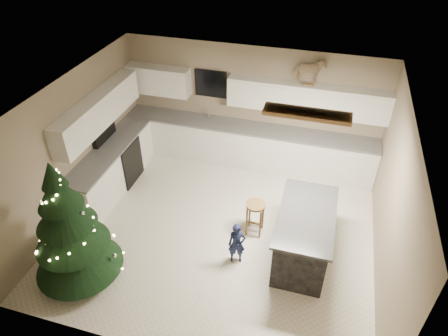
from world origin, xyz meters
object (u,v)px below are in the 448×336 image
(bar_stool, at_px, (255,211))
(christmas_tree, at_px, (71,234))
(rocking_horse, at_px, (310,71))
(toddler, at_px, (237,244))
(island, at_px, (304,235))

(bar_stool, distance_m, christmas_tree, 3.06)
(rocking_horse, bearing_deg, bar_stool, 146.23)
(christmas_tree, xyz_separation_m, toddler, (2.35, 0.97, -0.53))
(island, height_order, rocking_horse, rocking_horse)
(rocking_horse, bearing_deg, island, 167.69)
(island, bearing_deg, bar_stool, 159.23)
(bar_stool, distance_m, toddler, 0.76)
(island, relative_size, bar_stool, 2.56)
(bar_stool, xyz_separation_m, rocking_horse, (0.49, 2.21, 1.77))
(island, height_order, christmas_tree, christmas_tree)
(island, distance_m, rocking_horse, 3.14)
(christmas_tree, bearing_deg, bar_stool, 34.54)
(christmas_tree, relative_size, rocking_horse, 3.47)
(toddler, bearing_deg, island, 5.50)
(rocking_horse, bearing_deg, christmas_tree, 121.47)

